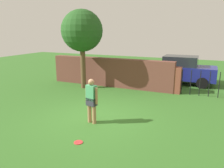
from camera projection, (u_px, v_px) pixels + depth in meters
The scene contains 7 objects.
ground_plane at pixel (94, 118), 8.41m from camera, with size 40.00×40.00×0.00m, color #336623.
brick_wall at pixel (110, 72), 13.04m from camera, with size 7.50×0.50×1.66m, color brown.
tree at pixel (82, 31), 12.06m from camera, with size 2.30×2.30×4.39m.
person at pixel (92, 99), 7.76m from camera, with size 0.53×0.29×1.62m.
fence_gate at pixel (205, 83), 11.02m from camera, with size 3.18×0.44×1.40m.
car at pixel (180, 70), 13.73m from camera, with size 4.21×1.93×1.72m.
frisbee_red at pixel (78, 142), 6.55m from camera, with size 0.27×0.27×0.02m, color red.
Camera 1 is at (3.81, -6.91, 3.26)m, focal length 35.27 mm.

